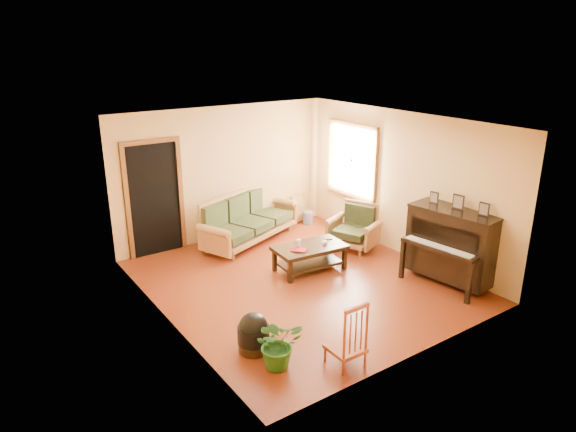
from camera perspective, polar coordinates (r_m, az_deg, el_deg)
floor at (r=8.50m, az=1.36°, el=-7.26°), size 5.00×5.00×0.00m
doorway at (r=9.55m, az=-14.59°, el=1.74°), size 1.08×0.16×2.05m
window at (r=10.28m, az=7.17°, el=6.17°), size 0.12×1.36×1.46m
sofa at (r=9.99m, az=-4.28°, el=-0.28°), size 2.37×1.65×0.94m
coffee_table at (r=8.82m, az=2.42°, el=-4.67°), size 1.27×0.76×0.44m
armchair at (r=9.72m, az=7.26°, el=-1.22°), size 1.07×1.09×0.85m
piano at (r=8.66m, az=17.73°, el=-3.23°), size 1.00×1.49×1.24m
footstool at (r=6.69m, az=-3.85°, el=-13.27°), size 0.46×0.46×0.39m
red_chair at (r=6.35m, az=6.47°, el=-12.76°), size 0.40×0.44×0.86m
leaning_frame at (r=11.14m, az=1.29°, el=0.98°), size 0.48×0.24×0.62m
ceramic_crock at (r=11.03m, az=2.25°, el=-0.17°), size 0.27×0.27×0.27m
potted_plant at (r=6.33m, az=-1.08°, el=-13.95°), size 0.69×0.64×0.64m
book at (r=8.45m, az=1.02°, el=-4.03°), size 0.30×0.31×0.02m
candle at (r=8.66m, az=1.22°, el=-3.04°), size 0.08×0.08×0.13m
glass_jar at (r=8.82m, az=4.13°, el=-2.95°), size 0.09×0.09×0.05m
remote at (r=9.01m, az=4.44°, el=-2.60°), size 0.17×0.08×0.02m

